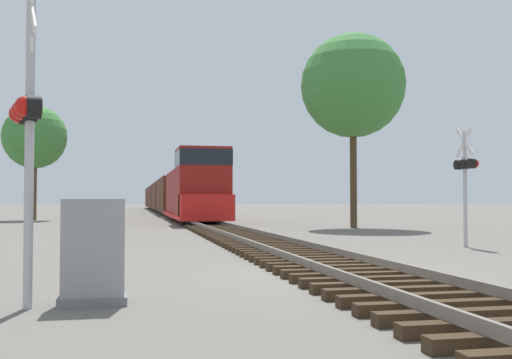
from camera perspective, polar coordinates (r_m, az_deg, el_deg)
The scene contains 8 objects.
ground_plane at distance 11.59m, azimuth 8.39°, elevation -8.99°, with size 400.00×400.00×0.00m, color #666059.
rail_track_bed at distance 11.57m, azimuth 8.39°, elevation -8.32°, with size 2.60×160.00×0.31m.
freight_train at distance 71.51m, azimuth -8.63°, elevation -1.62°, with size 2.92×82.63×4.35m.
crossing_signal_near at distance 8.47m, azimuth -20.94°, elevation 5.58°, with size 0.55×1.01×4.46m.
crossing_signal_far at distance 19.22m, azimuth 19.36°, elevation 0.80°, with size 0.34×1.00×3.67m.
relay_cabinet at distance 8.51m, azimuth -15.20°, elevation -6.71°, with size 0.91×0.56×1.43m.
tree_far_right at distance 31.84m, azimuth 9.22°, elevation 8.79°, with size 5.41×5.41×10.08m.
tree_mid_background at distance 45.52m, azimuth -20.33°, elevation 3.80°, with size 4.49×4.49×8.17m.
Camera 1 is at (-3.96, -10.80, 1.42)m, focal length 42.00 mm.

